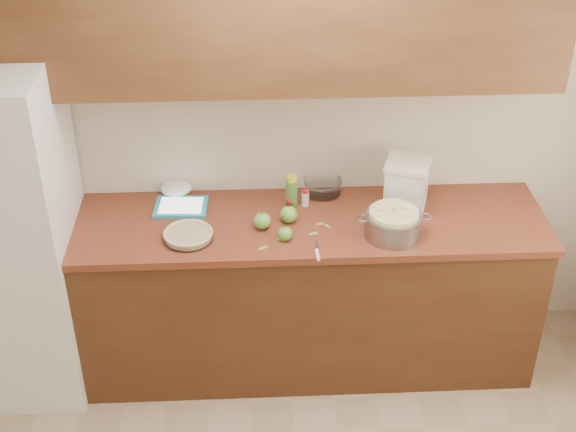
{
  "coord_description": "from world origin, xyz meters",
  "views": [
    {
      "loc": [
        -0.18,
        -1.95,
        3.14
      ],
      "look_at": [
        -0.01,
        1.43,
        0.98
      ],
      "focal_mm": 50.0,
      "sensor_mm": 36.0,
      "label": 1
    }
  ],
  "objects_px": {
    "colander": "(393,224)",
    "tablet": "(181,207)",
    "pie": "(188,235)",
    "flour_canister": "(407,184)"
  },
  "relations": [
    {
      "from": "pie",
      "to": "tablet",
      "type": "bearing_deg",
      "value": 100.72
    },
    {
      "from": "tablet",
      "to": "flour_canister",
      "type": "bearing_deg",
      "value": 1.24
    },
    {
      "from": "colander",
      "to": "tablet",
      "type": "height_order",
      "value": "colander"
    },
    {
      "from": "pie",
      "to": "colander",
      "type": "distance_m",
      "value": 1.01
    },
    {
      "from": "flour_canister",
      "to": "tablet",
      "type": "height_order",
      "value": "flour_canister"
    },
    {
      "from": "pie",
      "to": "flour_canister",
      "type": "height_order",
      "value": "flour_canister"
    },
    {
      "from": "colander",
      "to": "flour_canister",
      "type": "height_order",
      "value": "flour_canister"
    },
    {
      "from": "colander",
      "to": "tablet",
      "type": "distance_m",
      "value": 1.11
    },
    {
      "from": "pie",
      "to": "flour_canister",
      "type": "xyz_separation_m",
      "value": [
        1.12,
        0.24,
        0.12
      ]
    },
    {
      "from": "tablet",
      "to": "colander",
      "type": "bearing_deg",
      "value": -12.57
    }
  ]
}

